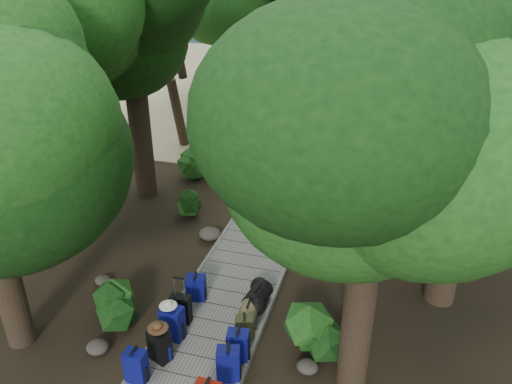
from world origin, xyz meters
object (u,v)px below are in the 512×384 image
(backpack_left_c, at_px, (172,321))
(backpack_left_d, at_px, (196,286))
(suitcase_on_boardwalk, at_px, (181,309))
(lone_suitcase_on_sand, at_px, (323,135))
(kayak, at_px, (237,118))
(duffel_right_khaki, at_px, (249,311))
(duffel_right_black, at_px, (258,296))
(sun_lounger, at_px, (408,133))
(backpack_left_b, at_px, (159,344))
(backpack_right_c, at_px, (238,344))
(backpack_right_d, at_px, (244,326))
(backpack_left_a, at_px, (136,365))
(backpack_right_b, at_px, (228,362))

(backpack_left_c, xyz_separation_m, backpack_left_d, (-0.02, 1.23, -0.08))
(suitcase_on_boardwalk, distance_m, lone_suitcase_on_sand, 11.04)
(suitcase_on_boardwalk, xyz_separation_m, kayak, (-2.90, 12.59, -0.25))
(backpack_left_d, height_order, duffel_right_khaki, backpack_left_d)
(backpack_left_d, bearing_deg, duffel_right_black, -4.16)
(sun_lounger, bearing_deg, backpack_left_c, -88.16)
(backpack_left_b, relative_size, suitcase_on_boardwalk, 1.15)
(backpack_right_c, bearing_deg, backpack_right_d, 88.91)
(backpack_left_d, xyz_separation_m, kayak, (-2.91, 11.82, -0.25))
(backpack_left_c, xyz_separation_m, suitcase_on_boardwalk, (-0.03, 0.47, -0.08))
(backpack_left_a, relative_size, backpack_left_d, 1.13)
(backpack_left_a, bearing_deg, lone_suitcase_on_sand, 84.44)
(backpack_left_c, relative_size, suitcase_on_boardwalk, 1.25)
(backpack_left_d, relative_size, kayak, 0.19)
(duffel_right_khaki, bearing_deg, backpack_left_d, 161.56)
(backpack_left_d, xyz_separation_m, suitcase_on_boardwalk, (-0.02, -0.76, 0.00))
(suitcase_on_boardwalk, bearing_deg, backpack_left_a, -95.79)
(backpack_left_a, height_order, suitcase_on_boardwalk, backpack_left_a)
(backpack_left_b, distance_m, kayak, 13.96)
(backpack_right_b, bearing_deg, backpack_right_d, 76.63)
(backpack_left_b, bearing_deg, lone_suitcase_on_sand, 107.23)
(backpack_left_d, distance_m, kayak, 12.18)
(duffel_right_khaki, xyz_separation_m, duffel_right_black, (0.05, 0.50, 0.02))
(backpack_right_b, bearing_deg, backpack_right_c, 72.25)
(backpack_right_d, xyz_separation_m, duffel_right_black, (-0.02, 1.02, -0.05))
(backpack_right_b, bearing_deg, sun_lounger, 62.52)
(backpack_right_c, xyz_separation_m, backpack_right_d, (-0.06, 0.57, -0.08))
(backpack_left_d, distance_m, duffel_right_black, 1.35)
(backpack_left_b, relative_size, backpack_right_b, 0.99)
(backpack_right_b, distance_m, lone_suitcase_on_sand, 12.13)
(backpack_left_b, relative_size, backpack_right_d, 1.39)
(backpack_left_b, xyz_separation_m, lone_suitcase_on_sand, (1.09, 12.04, -0.10))
(lone_suitcase_on_sand, bearing_deg, backpack_left_d, -91.84)
(backpack_left_b, relative_size, duffel_right_black, 1.07)
(sun_lounger, bearing_deg, kayak, -161.62)
(backpack_left_c, bearing_deg, backpack_right_b, -21.15)
(backpack_left_d, height_order, sun_lounger, backpack_left_d)
(backpack_left_d, xyz_separation_m, sun_lounger, (4.27, 11.60, -0.12))
(lone_suitcase_on_sand, relative_size, kayak, 0.22)
(backpack_left_a, relative_size, kayak, 0.22)
(backpack_left_c, height_order, duffel_right_black, backpack_left_c)
(backpack_right_c, height_order, backpack_right_d, backpack_right_c)
(backpack_right_d, xyz_separation_m, duffel_right_khaki, (-0.07, 0.52, -0.07))
(backpack_left_b, xyz_separation_m, duffel_right_black, (1.30, 1.99, -0.15))
(backpack_right_d, distance_m, duffel_right_black, 1.02)
(backpack_right_b, relative_size, backpack_right_d, 1.41)
(backpack_left_c, bearing_deg, duffel_right_khaki, 40.81)
(backpack_left_d, bearing_deg, kayak, 92.26)
(backpack_right_d, bearing_deg, backpack_left_b, -163.08)
(backpack_left_b, xyz_separation_m, duffel_right_khaki, (1.25, 1.49, -0.17))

